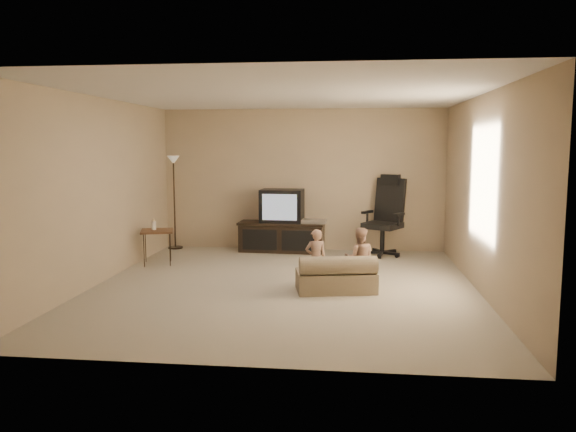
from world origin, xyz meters
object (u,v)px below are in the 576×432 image
object	(u,v)px
side_table	(157,231)
toddler_left	(316,259)
office_chair	(385,227)
tv_stand	(282,226)
floor_lamp	(174,181)
toddler_right	(359,258)
child_sofa	(336,277)

from	to	relation	value
side_table	toddler_left	xyz separation A→B (m)	(2.58, -1.21, -0.13)
office_chair	tv_stand	bearing A→B (deg)	-155.05
side_table	floor_lamp	world-z (taller)	floor_lamp
tv_stand	floor_lamp	distance (m)	2.11
floor_lamp	toddler_right	xyz separation A→B (m)	(3.28, -2.57, -0.82)
floor_lamp	toddler_right	size ratio (longest dim) A/B	2.08
floor_lamp	child_sofa	bearing A→B (deg)	-42.57
office_chair	floor_lamp	world-z (taller)	floor_lamp
child_sofa	tv_stand	bearing A→B (deg)	99.69
tv_stand	child_sofa	world-z (taller)	tv_stand
side_table	floor_lamp	distance (m)	1.53
tv_stand	toddler_right	size ratio (longest dim) A/B	1.92
office_chair	toddler_right	world-z (taller)	office_chair
floor_lamp	toddler_right	bearing A→B (deg)	-38.03
office_chair	toddler_right	distance (m)	2.39
toddler_left	tv_stand	bearing A→B (deg)	-90.10
office_chair	toddler_left	world-z (taller)	office_chair
toddler_right	side_table	bearing A→B (deg)	-25.21
tv_stand	floor_lamp	size ratio (longest dim) A/B	0.92
toddler_left	child_sofa	bearing A→B (deg)	129.06
floor_lamp	child_sofa	distance (m)	4.20
office_chair	toddler_right	xyz separation A→B (m)	(-0.46, -2.35, -0.09)
office_chair	toddler_left	distance (m)	2.56
side_table	child_sofa	size ratio (longest dim) A/B	0.68
child_sofa	toddler_left	size ratio (longest dim) A/B	1.39
tv_stand	child_sofa	size ratio (longest dim) A/B	1.44
side_table	tv_stand	bearing A→B (deg)	35.47
tv_stand	child_sofa	distance (m)	2.89
child_sofa	toddler_left	world-z (taller)	toddler_left
office_chair	child_sofa	world-z (taller)	office_chair
floor_lamp	side_table	bearing A→B (deg)	-83.93
tv_stand	toddler_left	distance (m)	2.62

